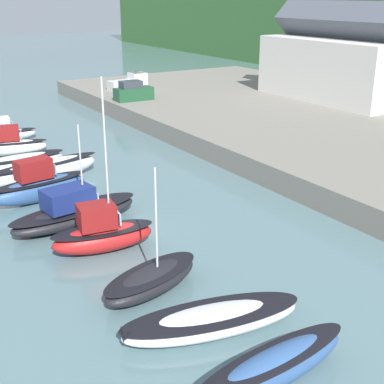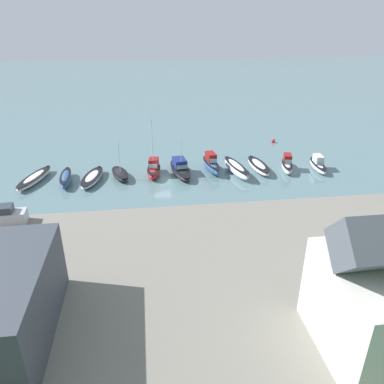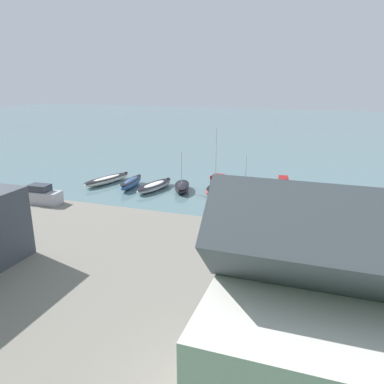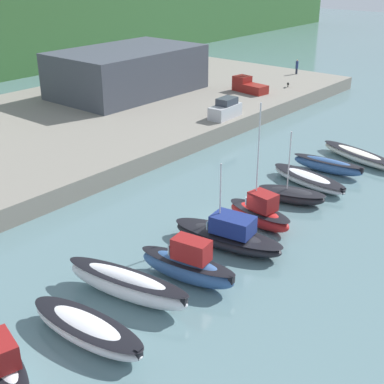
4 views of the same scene
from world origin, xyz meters
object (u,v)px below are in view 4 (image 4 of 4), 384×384
at_px(moored_boat_3, 127,285).
at_px(person_on_quay, 297,67).
at_px(moored_boat_7, 291,195).
at_px(moored_boat_10, 359,156).
at_px(moored_boat_5, 228,236).
at_px(moored_boat_9, 328,165).
at_px(moored_boat_8, 309,179).
at_px(dog_on_quay, 288,84).
at_px(parked_car_1, 225,109).
at_px(pickup_truck_1, 248,85).
at_px(moored_boat_2, 87,329).
at_px(moored_boat_4, 188,265).
at_px(moored_boat_1, 3,365).
at_px(moored_boat_6, 260,213).

xyz_separation_m(moored_boat_3, person_on_quay, (54.49, 20.05, 1.93)).
height_order(moored_boat_7, moored_boat_10, moored_boat_7).
height_order(moored_boat_5, moored_boat_9, moored_boat_5).
bearing_deg(moored_boat_8, moored_boat_9, 13.16).
relative_size(person_on_quay, dog_on_quay, 2.57).
relative_size(moored_boat_8, person_on_quay, 3.72).
height_order(moored_boat_3, moored_boat_7, moored_boat_7).
bearing_deg(parked_car_1, moored_boat_9, 162.54).
relative_size(moored_boat_5, pickup_truck_1, 1.69).
bearing_deg(moored_boat_2, moored_boat_4, -8.05).
bearing_deg(moored_boat_2, moored_boat_3, 11.26).
relative_size(moored_boat_2, moored_boat_7, 1.30).
bearing_deg(parked_car_1, person_on_quay, -80.68).
bearing_deg(moored_boat_2, dog_on_quay, 15.15).
height_order(moored_boat_2, moored_boat_8, moored_boat_2).
bearing_deg(pickup_truck_1, moored_boat_4, -142.91).
bearing_deg(moored_boat_4, person_on_quay, 14.36).
xyz_separation_m(moored_boat_5, person_on_quay, (46.01, 21.05, 1.95)).
distance_m(moored_boat_1, dog_on_quay, 56.91).
xyz_separation_m(moored_boat_2, pickup_truck_1, (44.33, 20.43, 1.90)).
xyz_separation_m(moored_boat_1, dog_on_quay, (54.31, 16.96, 1.24)).
bearing_deg(person_on_quay, moored_boat_8, -148.66).
bearing_deg(moored_boat_6, parked_car_1, 50.91).
height_order(moored_boat_4, moored_boat_9, moored_boat_4).
bearing_deg(moored_boat_10, moored_boat_2, -162.66).
bearing_deg(moored_boat_9, moored_boat_1, 176.77).
bearing_deg(moored_boat_8, moored_boat_2, -165.69).
height_order(moored_boat_3, person_on_quay, person_on_quay).
height_order(moored_boat_9, pickup_truck_1, pickup_truck_1).
xyz_separation_m(moored_boat_3, moored_boat_4, (3.57, -1.56, 0.20)).
distance_m(moored_boat_3, moored_boat_4, 3.91).
bearing_deg(moored_boat_7, moored_boat_4, 166.67).
relative_size(moored_boat_6, moored_boat_10, 1.03).
height_order(moored_boat_1, moored_boat_8, moored_boat_1).
bearing_deg(person_on_quay, moored_boat_5, -155.42).
height_order(moored_boat_9, dog_on_quay, dog_on_quay).
xyz_separation_m(moored_boat_5, moored_boat_9, (16.76, 1.06, -0.17)).
height_order(moored_boat_5, moored_boat_10, moored_boat_5).
relative_size(moored_boat_7, moored_boat_10, 0.66).
relative_size(moored_boat_10, person_on_quay, 4.14).
relative_size(moored_boat_1, moored_boat_7, 1.02).
bearing_deg(person_on_quay, moored_boat_6, -153.48).
relative_size(moored_boat_3, parked_car_1, 1.96).
bearing_deg(person_on_quay, moored_boat_1, -161.94).
bearing_deg(moored_boat_3, moored_boat_10, -11.75).
distance_m(moored_boat_4, moored_boat_6, 8.92).
bearing_deg(moored_boat_2, moored_boat_8, -1.91).
relative_size(moored_boat_5, moored_boat_7, 1.42).
distance_m(moored_boat_1, moored_boat_7, 25.77).
relative_size(moored_boat_1, moored_boat_6, 0.66).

